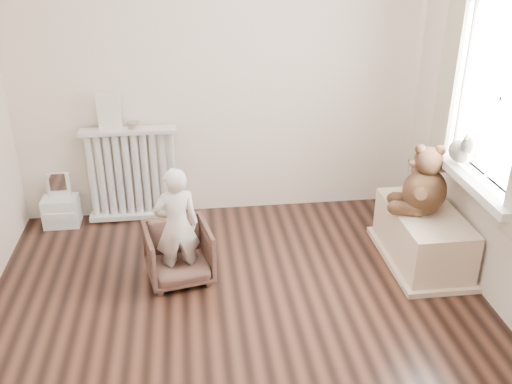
{
  "coord_description": "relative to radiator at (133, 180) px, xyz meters",
  "views": [
    {
      "loc": [
        -0.29,
        -3.08,
        2.51
      ],
      "look_at": [
        0.15,
        0.45,
        0.8
      ],
      "focal_mm": 40.0,
      "sensor_mm": 36.0,
      "label": 1
    }
  ],
  "objects": [
    {
      "name": "floor",
      "position": [
        0.81,
        -1.68,
        -0.39
      ],
      "size": [
        3.6,
        3.6,
        0.01
      ],
      "primitive_type": "cube",
      "color": "black",
      "rests_on": "ground"
    },
    {
      "name": "back_wall",
      "position": [
        0.81,
        0.12,
        0.91
      ],
      "size": [
        3.6,
        0.02,
        2.6
      ],
      "primitive_type": "cube",
      "color": "white",
      "rests_on": "ground"
    },
    {
      "name": "front_wall",
      "position": [
        0.81,
        -3.48,
        0.91
      ],
      "size": [
        3.6,
        0.02,
        2.6
      ],
      "primitive_type": "cube",
      "color": "white",
      "rests_on": "ground"
    },
    {
      "name": "window",
      "position": [
        2.57,
        -1.38,
        1.06
      ],
      "size": [
        0.03,
        0.9,
        1.1
      ],
      "primitive_type": "cube",
      "color": "white",
      "rests_on": "right_wall"
    },
    {
      "name": "window_sill",
      "position": [
        2.48,
        -1.38,
        0.48
      ],
      "size": [
        0.22,
        1.1,
        0.06
      ],
      "primitive_type": "cube",
      "color": "silver",
      "rests_on": "right_wall"
    },
    {
      "name": "curtain_right",
      "position": [
        2.46,
        -0.81,
        1.0
      ],
      "size": [
        0.06,
        0.26,
        1.3
      ],
      "primitive_type": "cube",
      "color": "#B5AF91",
      "rests_on": "right_wall"
    },
    {
      "name": "radiator",
      "position": [
        0.0,
        0.0,
        0.0
      ],
      "size": [
        0.83,
        0.16,
        0.87
      ],
      "primitive_type": "cube",
      "color": "silver",
      "rests_on": "floor"
    },
    {
      "name": "paper_doll",
      "position": [
        -0.14,
        0.0,
        0.65
      ],
      "size": [
        0.2,
        0.02,
        0.34
      ],
      "primitive_type": "cube",
      "color": "beige",
      "rests_on": "radiator"
    },
    {
      "name": "tin_a",
      "position": [
        0.05,
        0.0,
        0.51
      ],
      "size": [
        0.1,
        0.1,
        0.06
      ],
      "primitive_type": "cylinder",
      "color": "#A59E8C",
      "rests_on": "radiator"
    },
    {
      "name": "toy_vanity",
      "position": [
        -0.65,
        -0.03,
        -0.11
      ],
      "size": [
        0.31,
        0.22,
        0.49
      ],
      "primitive_type": "cube",
      "color": "silver",
      "rests_on": "floor"
    },
    {
      "name": "armchair",
      "position": [
        0.4,
        -1.03,
        -0.17
      ],
      "size": [
        0.56,
        0.57,
        0.44
      ],
      "primitive_type": "imported",
      "rotation": [
        0.0,
        0.0,
        0.2
      ],
      "color": "brown",
      "rests_on": "floor"
    },
    {
      "name": "child",
      "position": [
        0.4,
        -1.08,
        0.09
      ],
      "size": [
        0.37,
        0.28,
        0.92
      ],
      "primitive_type": "imported",
      "rotation": [
        0.0,
        0.0,
        3.34
      ],
      "color": "silver",
      "rests_on": "armchair"
    },
    {
      "name": "toy_bench",
      "position": [
        2.33,
        -1.01,
        -0.19
      ],
      "size": [
        0.5,
        0.94,
        0.44
      ],
      "primitive_type": "cube",
      "color": "beige",
      "rests_on": "floor"
    },
    {
      "name": "teddy_bear",
      "position": [
        2.3,
        -0.99,
        0.28
      ],
      "size": [
        0.53,
        0.46,
        0.54
      ],
      "primitive_type": null,
      "rotation": [
        0.0,
        0.0,
        -0.32
      ],
      "color": "#372213",
      "rests_on": "toy_bench"
    },
    {
      "name": "plush_cat",
      "position": [
        2.47,
        -1.14,
        0.61
      ],
      "size": [
        0.22,
        0.32,
        0.25
      ],
      "primitive_type": null,
      "rotation": [
        0.0,
        0.0,
        0.15
      ],
      "color": "slate",
      "rests_on": "window_sill"
    }
  ]
}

